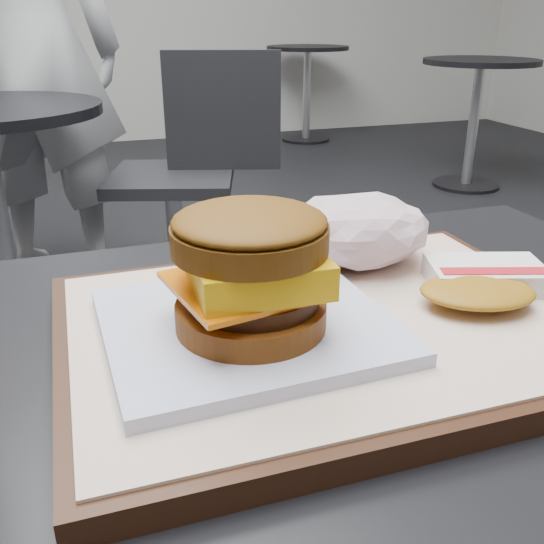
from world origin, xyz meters
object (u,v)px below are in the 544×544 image
Objects in this scene: serving_tray at (328,329)px; breakfast_sandwich at (250,284)px; crumpled_wrapper at (357,230)px; hash_brown at (482,282)px; neighbor_chair at (190,163)px; patron at (32,45)px.

breakfast_sandwich is at bearing -170.33° from serving_tray.
serving_tray is at bearing 9.67° from breakfast_sandwich.
crumpled_wrapper is at bearing 38.49° from breakfast_sandwich.
neighbor_chair is (0.10, 1.72, -0.29)m from hash_brown.
crumpled_wrapper is (0.13, 0.10, -0.01)m from breakfast_sandwich.
hash_brown is 0.11m from crumpled_wrapper.
patron is at bearing 138.50° from neighbor_chair.
crumpled_wrapper is at bearing 124.32° from hash_brown.
neighbor_chair is (0.23, 1.72, -0.27)m from serving_tray.
neighbor_chair is 0.74m from patron.
breakfast_sandwich is 1.78m from neighbor_chair.
crumpled_wrapper is at bearing -95.86° from neighbor_chair.
hash_brown is at bearing 123.64° from patron.
serving_tray is 2.16m from patron.
serving_tray is at bearing 178.64° from hash_brown.
hash_brown is 0.99× the size of crumpled_wrapper.
crumpled_wrapper is at bearing 122.35° from patron.
hash_brown is at bearing -1.36° from serving_tray.
breakfast_sandwich is 2.16m from patron.
breakfast_sandwich reaches higher than crumpled_wrapper.
hash_brown is at bearing -93.45° from neighbor_chair.
breakfast_sandwich is 0.16m from crumpled_wrapper.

